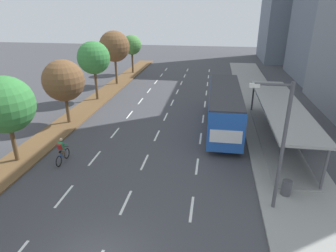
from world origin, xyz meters
TOP-DOWN VIEW (x-y plane):
  - median_strip at (-8.30, 20.00)m, footprint 2.60×52.00m
  - sidewalk_right at (9.25, 20.00)m, footprint 4.50×52.00m
  - lane_divider_left at (-3.50, 17.32)m, footprint 0.14×45.65m
  - lane_divider_center at (0.00, 17.32)m, footprint 0.14×45.65m
  - lane_divider_right at (3.50, 17.32)m, footprint 0.14×45.65m
  - bus_shelter at (9.53, 13.32)m, footprint 2.90×14.04m
  - bus at (5.25, 15.52)m, footprint 2.54×11.29m
  - cyclist at (-5.34, 7.78)m, footprint 0.46×1.82m
  - median_tree_second at (-8.41, 7.40)m, footprint 3.57×3.57m
  - median_tree_third at (-8.18, 14.38)m, footprint 3.49×3.49m
  - median_tree_fourth at (-8.29, 21.36)m, footprint 3.42×3.42m
  - median_tree_fifth at (-8.35, 28.34)m, footprint 3.84×3.84m
  - median_tree_farthest at (-8.06, 35.32)m, footprint 2.87×2.87m
  - streetlight at (7.42, 4.89)m, footprint 1.91×0.24m
  - trash_bin at (8.45, 6.07)m, footprint 0.52×0.52m

SIDE VIEW (x-z plane):
  - lane_divider_left at x=-3.50m, z-range 0.00..0.01m
  - lane_divider_center at x=0.00m, z-range 0.00..0.01m
  - lane_divider_right at x=3.50m, z-range 0.00..0.01m
  - median_strip at x=-8.30m, z-range 0.00..0.12m
  - sidewalk_right at x=9.25m, z-range 0.00..0.15m
  - trash_bin at x=8.45m, z-range 0.15..1.00m
  - cyclist at x=-5.34m, z-range -0.06..1.65m
  - bus_shelter at x=9.53m, z-range 0.43..3.29m
  - bus at x=5.25m, z-range 0.38..3.75m
  - median_tree_third at x=-8.18m, z-range 1.10..6.57m
  - streetlight at x=7.42m, z-range 0.64..7.14m
  - median_tree_second at x=-8.41m, z-range 1.15..6.80m
  - median_tree_farthest at x=-8.06m, z-range 1.45..7.02m
  - median_tree_fourth at x=-8.29m, z-range 1.49..7.69m
  - median_tree_fifth at x=-8.35m, z-range 1.54..8.24m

